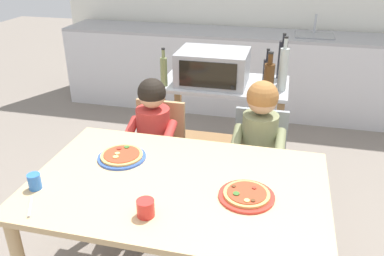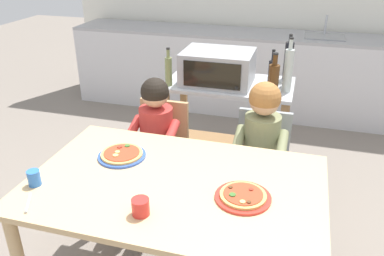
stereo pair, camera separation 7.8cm
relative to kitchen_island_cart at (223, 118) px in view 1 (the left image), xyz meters
The scene contains 20 objects.
ground_plane 0.57m from the kitchen_island_cart, 120.27° to the left, with size 12.51×12.51×0.00m, color slate.
kitchen_counter 1.58m from the kitchen_island_cart, 90.96° to the left, with size 4.09×0.60×1.09m.
kitchen_island_cart is the anchor object (origin of this frame).
toaster_oven 0.42m from the kitchen_island_cart, 158.82° to the right, with size 0.50×0.39×0.24m.
bottle_clear_vinegar 0.53m from the kitchen_island_cart, 20.92° to the right, with size 0.07×0.07×0.28m.
bottle_slim_sauce 0.62m from the kitchen_island_cart, 26.28° to the left, with size 0.06×0.06×0.34m.
bottle_dark_olive_oil 0.57m from the kitchen_island_cart, ahead, with size 0.05×0.05×0.26m.
bottle_squat_spirits 0.49m from the kitchen_island_cart, ahead, with size 0.05×0.05×0.26m.
bottle_brown_beer 0.60m from the kitchen_island_cart, 156.20° to the right, with size 0.05×0.05×0.28m.
bottle_tall_green_wine 0.61m from the kitchen_island_cart, 11.13° to the right, with size 0.06×0.06×0.38m.
dining_table 1.21m from the kitchen_island_cart, 91.31° to the right, with size 1.42×0.91×0.75m.
dining_chair_left 0.61m from the kitchen_island_cart, 128.52° to the right, with size 0.36×0.36×0.81m.
dining_chair_right 0.56m from the kitchen_island_cart, 56.11° to the right, with size 0.36×0.36×0.81m.
child_in_red_shirt 0.71m from the kitchen_island_cart, 122.29° to the right, with size 0.32×0.42×1.01m.
child_in_olive_shirt 0.67m from the kitchen_island_cart, 61.87° to the right, with size 0.32×0.42×1.05m.
pizza_plate_blue_rimmed 1.14m from the kitchen_island_cart, 109.75° to the right, with size 0.26×0.26×0.03m.
pizza_plate_red_rimmed 1.30m from the kitchen_island_cart, 76.02° to the right, with size 0.26×0.26×0.03m.
drinking_cup_blue 1.58m from the kitchen_island_cart, 115.10° to the right, with size 0.06×0.06×0.08m, color blue.
drinking_cup_red 1.50m from the kitchen_island_cart, 93.46° to the right, with size 0.08×0.08×0.08m, color red.
serving_spoon 1.67m from the kitchen_island_cart, 111.10° to the right, with size 0.01×0.01×0.14m, color #B7BABF.
Camera 1 is at (0.45, -1.54, 1.82)m, focal length 36.89 mm.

